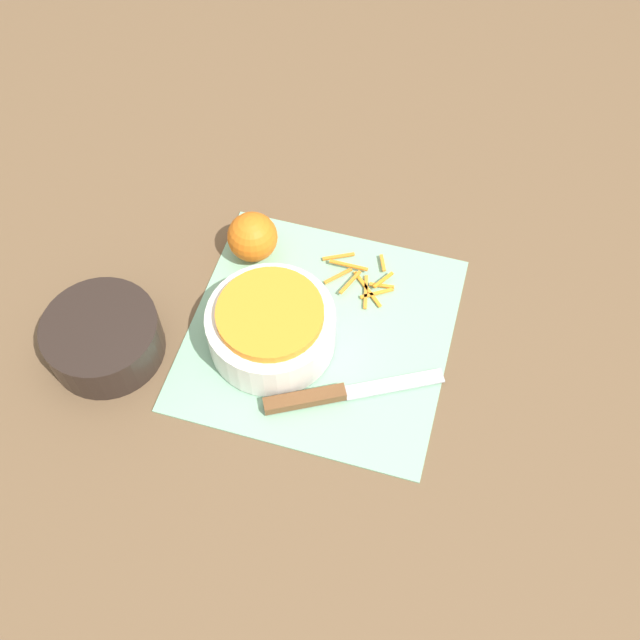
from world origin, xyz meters
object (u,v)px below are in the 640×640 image
(knife, at_px, (323,396))
(orange_left, at_px, (252,237))
(bowl_dark, at_px, (104,338))
(bowl_speckled, at_px, (271,326))

(knife, bearing_deg, orange_left, 101.16)
(knife, distance_m, orange_left, 0.28)
(bowl_dark, xyz_separation_m, orange_left, (0.22, -0.15, 0.01))
(knife, bearing_deg, bowl_speckled, 116.51)
(bowl_dark, distance_m, orange_left, 0.27)
(bowl_dark, bearing_deg, knife, -88.75)
(bowl_speckled, xyz_separation_m, bowl_dark, (-0.08, 0.22, -0.01))
(bowl_speckled, bearing_deg, orange_left, 27.87)
(bowl_speckled, relative_size, knife, 0.77)
(knife, height_order, orange_left, orange_left)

